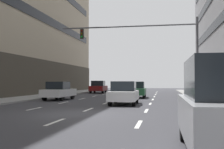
{
  "coord_description": "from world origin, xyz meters",
  "views": [
    {
      "loc": [
        4.17,
        -13.55,
        1.57
      ],
      "look_at": [
        -0.22,
        10.82,
        2.23
      ],
      "focal_mm": 45.24,
      "sensor_mm": 36.0,
      "label": 1
    }
  ],
  "objects_px": {
    "traffic_signal_0": "(153,42)",
    "pedestrian_0": "(211,88)",
    "car_driving_0": "(136,90)",
    "car_driving_4": "(59,91)",
    "car_driving_3": "(98,87)",
    "car_driving_1": "(121,88)",
    "car_driving_2": "(124,93)",
    "street_tree_0": "(191,78)"
  },
  "relations": [
    {
      "from": "car_driving_2",
      "to": "car_driving_0",
      "type": "bearing_deg",
      "value": 89.52
    },
    {
      "from": "car_driving_0",
      "to": "traffic_signal_0",
      "type": "bearing_deg",
      "value": -67.51
    },
    {
      "from": "car_driving_1",
      "to": "traffic_signal_0",
      "type": "xyz_separation_m",
      "value": [
        4.94,
        -15.05,
        4.09
      ]
    },
    {
      "from": "pedestrian_0",
      "to": "car_driving_4",
      "type": "bearing_deg",
      "value": 165.83
    },
    {
      "from": "car_driving_1",
      "to": "car_driving_3",
      "type": "relative_size",
      "value": 0.91
    },
    {
      "from": "car_driving_0",
      "to": "car_driving_4",
      "type": "xyz_separation_m",
      "value": [
        -6.4,
        -4.43,
        -0.01
      ]
    },
    {
      "from": "car_driving_0",
      "to": "car_driving_4",
      "type": "relative_size",
      "value": 1.01
    },
    {
      "from": "traffic_signal_0",
      "to": "street_tree_0",
      "type": "bearing_deg",
      "value": 73.77
    },
    {
      "from": "car_driving_2",
      "to": "car_driving_3",
      "type": "bearing_deg",
      "value": 107.88
    },
    {
      "from": "car_driving_3",
      "to": "pedestrian_0",
      "type": "bearing_deg",
      "value": -56.73
    },
    {
      "from": "car_driving_3",
      "to": "traffic_signal_0",
      "type": "bearing_deg",
      "value": -62.09
    },
    {
      "from": "car_driving_0",
      "to": "car_driving_2",
      "type": "height_order",
      "value": "car_driving_2"
    },
    {
      "from": "traffic_signal_0",
      "to": "pedestrian_0",
      "type": "height_order",
      "value": "traffic_signal_0"
    },
    {
      "from": "car_driving_0",
      "to": "car_driving_1",
      "type": "bearing_deg",
      "value": 106.4
    },
    {
      "from": "car_driving_3",
      "to": "street_tree_0",
      "type": "height_order",
      "value": "street_tree_0"
    },
    {
      "from": "car_driving_2",
      "to": "car_driving_3",
      "type": "height_order",
      "value": "car_driving_3"
    },
    {
      "from": "car_driving_1",
      "to": "car_driving_2",
      "type": "height_order",
      "value": "car_driving_2"
    },
    {
      "from": "car_driving_0",
      "to": "car_driving_1",
      "type": "height_order",
      "value": "car_driving_0"
    },
    {
      "from": "car_driving_2",
      "to": "traffic_signal_0",
      "type": "bearing_deg",
      "value": 66.45
    },
    {
      "from": "car_driving_1",
      "to": "traffic_signal_0",
      "type": "bearing_deg",
      "value": -71.82
    },
    {
      "from": "car_driving_0",
      "to": "car_driving_4",
      "type": "height_order",
      "value": "car_driving_0"
    },
    {
      "from": "car_driving_2",
      "to": "car_driving_4",
      "type": "bearing_deg",
      "value": 147.17
    },
    {
      "from": "car_driving_1",
      "to": "car_driving_4",
      "type": "relative_size",
      "value": 1.0
    },
    {
      "from": "car_driving_0",
      "to": "car_driving_1",
      "type": "distance_m",
      "value": 11.22
    },
    {
      "from": "traffic_signal_0",
      "to": "pedestrian_0",
      "type": "relative_size",
      "value": 6.81
    },
    {
      "from": "car_driving_2",
      "to": "car_driving_4",
      "type": "relative_size",
      "value": 1.01
    },
    {
      "from": "car_driving_0",
      "to": "car_driving_4",
      "type": "bearing_deg",
      "value": -145.34
    },
    {
      "from": "car_driving_1",
      "to": "car_driving_3",
      "type": "bearing_deg",
      "value": 172.29
    },
    {
      "from": "car_driving_3",
      "to": "street_tree_0",
      "type": "bearing_deg",
      "value": 0.91
    },
    {
      "from": "car_driving_2",
      "to": "pedestrian_0",
      "type": "xyz_separation_m",
      "value": [
        5.92,
        0.99,
        0.33
      ]
    },
    {
      "from": "car_driving_0",
      "to": "pedestrian_0",
      "type": "xyz_separation_m",
      "value": [
        5.85,
        -7.52,
        0.33
      ]
    },
    {
      "from": "car_driving_4",
      "to": "traffic_signal_0",
      "type": "xyz_separation_m",
      "value": [
        8.18,
        0.15,
        4.09
      ]
    },
    {
      "from": "car_driving_3",
      "to": "pedestrian_0",
      "type": "height_order",
      "value": "pedestrian_0"
    },
    {
      "from": "car_driving_1",
      "to": "car_driving_2",
      "type": "xyz_separation_m",
      "value": [
        3.1,
        -19.28,
        0.01
      ]
    },
    {
      "from": "car_driving_0",
      "to": "car_driving_4",
      "type": "distance_m",
      "value": 7.78
    },
    {
      "from": "car_driving_2",
      "to": "street_tree_0",
      "type": "relative_size",
      "value": 1.05
    },
    {
      "from": "car_driving_2",
      "to": "car_driving_3",
      "type": "relative_size",
      "value": 0.92
    },
    {
      "from": "car_driving_0",
      "to": "pedestrian_0",
      "type": "bearing_deg",
      "value": -52.11
    },
    {
      "from": "car_driving_1",
      "to": "car_driving_3",
      "type": "distance_m",
      "value": 3.3
    },
    {
      "from": "car_driving_1",
      "to": "traffic_signal_0",
      "type": "distance_m",
      "value": 16.36
    },
    {
      "from": "car_driving_0",
      "to": "pedestrian_0",
      "type": "relative_size",
      "value": 2.57
    },
    {
      "from": "car_driving_2",
      "to": "car_driving_4",
      "type": "height_order",
      "value": "car_driving_2"
    }
  ]
}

